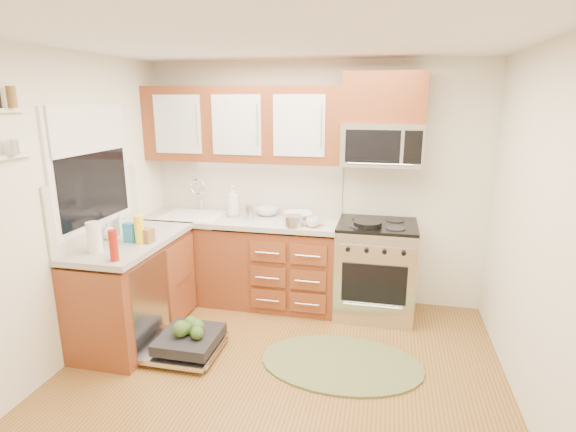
% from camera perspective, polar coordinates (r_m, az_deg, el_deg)
% --- Properties ---
extents(floor, '(3.50, 3.50, 0.00)m').
position_cam_1_polar(floor, '(3.64, -1.73, -21.01)').
color(floor, brown).
rests_on(floor, ground).
extents(ceiling, '(3.50, 3.50, 0.00)m').
position_cam_1_polar(ceiling, '(2.99, -2.13, 21.90)').
color(ceiling, white).
rests_on(ceiling, ground).
extents(wall_back, '(3.50, 0.04, 2.50)m').
position_cam_1_polar(wall_back, '(4.76, 3.36, 4.03)').
color(wall_back, silver).
rests_on(wall_back, ground).
extents(wall_front, '(3.50, 0.04, 2.50)m').
position_cam_1_polar(wall_front, '(1.60, -18.68, -19.23)').
color(wall_front, silver).
rests_on(wall_front, ground).
extents(wall_left, '(0.04, 3.50, 2.50)m').
position_cam_1_polar(wall_left, '(3.90, -27.69, -0.00)').
color(wall_left, silver).
rests_on(wall_left, ground).
extents(wall_right, '(0.04, 3.50, 2.50)m').
position_cam_1_polar(wall_right, '(3.16, 30.60, -3.49)').
color(wall_right, silver).
rests_on(wall_right, ground).
extents(base_cabinet_back, '(2.05, 0.60, 0.85)m').
position_cam_1_polar(base_cabinet_back, '(4.86, -5.87, -5.88)').
color(base_cabinet_back, brown).
rests_on(base_cabinet_back, ground).
extents(base_cabinet_left, '(0.60, 1.25, 0.85)m').
position_cam_1_polar(base_cabinet_left, '(4.38, -18.94, -9.01)').
color(base_cabinet_left, brown).
rests_on(base_cabinet_left, ground).
extents(countertop_back, '(2.07, 0.64, 0.05)m').
position_cam_1_polar(countertop_back, '(4.71, -6.06, -0.50)').
color(countertop_back, '#AFABA0').
rests_on(countertop_back, base_cabinet_back).
extents(countertop_left, '(0.64, 1.27, 0.05)m').
position_cam_1_polar(countertop_left, '(4.21, -19.35, -3.08)').
color(countertop_left, '#AFABA0').
rests_on(countertop_left, base_cabinet_left).
extents(backsplash_back, '(2.05, 0.02, 0.57)m').
position_cam_1_polar(backsplash_back, '(4.91, -5.07, 3.87)').
color(backsplash_back, beige).
rests_on(backsplash_back, ground).
extents(backsplash_left, '(0.02, 1.25, 0.57)m').
position_cam_1_polar(backsplash_left, '(4.30, -23.04, 1.19)').
color(backsplash_left, beige).
rests_on(backsplash_left, ground).
extents(upper_cabinets, '(2.05, 0.35, 0.75)m').
position_cam_1_polar(upper_cabinets, '(4.68, -5.85, 11.53)').
color(upper_cabinets, brown).
rests_on(upper_cabinets, ground).
extents(cabinet_over_mw, '(0.76, 0.35, 0.47)m').
position_cam_1_polar(cabinet_over_mw, '(4.44, 12.13, 14.48)').
color(cabinet_over_mw, brown).
rests_on(cabinet_over_mw, ground).
extents(range, '(0.76, 0.64, 0.95)m').
position_cam_1_polar(range, '(4.60, 11.00, -6.64)').
color(range, silver).
rests_on(range, ground).
extents(microwave, '(0.76, 0.38, 0.40)m').
position_cam_1_polar(microwave, '(4.44, 11.82, 8.86)').
color(microwave, silver).
rests_on(microwave, ground).
extents(sink, '(0.62, 0.50, 0.26)m').
position_cam_1_polar(sink, '(4.91, -11.93, -1.33)').
color(sink, white).
rests_on(sink, ground).
extents(dishwasher, '(0.70, 0.60, 0.20)m').
position_cam_1_polar(dishwasher, '(4.08, -12.87, -15.45)').
color(dishwasher, silver).
rests_on(dishwasher, ground).
extents(window, '(0.03, 1.05, 1.05)m').
position_cam_1_polar(window, '(4.22, -23.70, 5.61)').
color(window, white).
rests_on(window, ground).
extents(window_blind, '(0.02, 0.96, 0.40)m').
position_cam_1_polar(window_blind, '(4.17, -23.88, 10.08)').
color(window_blind, white).
rests_on(window_blind, ground).
extents(shelf_upper, '(0.04, 0.40, 0.03)m').
position_cam_1_polar(shelf_upper, '(3.52, -32.53, 11.24)').
color(shelf_upper, white).
rests_on(shelf_upper, ground).
extents(shelf_lower, '(0.04, 0.40, 0.03)m').
position_cam_1_polar(shelf_lower, '(3.54, -31.87, 6.42)').
color(shelf_lower, white).
rests_on(shelf_lower, ground).
extents(rug, '(1.53, 1.22, 0.02)m').
position_cam_1_polar(rug, '(3.92, 6.75, -18.07)').
color(rug, '#616D3E').
rests_on(rug, ground).
extents(skillet, '(0.36, 0.36, 0.05)m').
position_cam_1_polar(skillet, '(4.32, 10.07, -1.00)').
color(skillet, black).
rests_on(skillet, range).
extents(stock_pot, '(0.21, 0.21, 0.11)m').
position_cam_1_polar(stock_pot, '(4.33, 0.69, -0.66)').
color(stock_pot, silver).
rests_on(stock_pot, countertop_back).
extents(cutting_board, '(0.30, 0.24, 0.02)m').
position_cam_1_polar(cutting_board, '(4.44, 2.78, -0.91)').
color(cutting_board, '#A4814B').
rests_on(cutting_board, countertop_back).
extents(canister, '(0.13, 0.13, 0.16)m').
position_cam_1_polar(canister, '(4.58, -5.02, 0.48)').
color(canister, silver).
rests_on(canister, countertop_back).
extents(paper_towel_roll, '(0.12, 0.12, 0.25)m').
position_cam_1_polar(paper_towel_roll, '(3.91, -23.38, -2.51)').
color(paper_towel_roll, white).
rests_on(paper_towel_roll, countertop_left).
extents(mustard_bottle, '(0.09, 0.09, 0.25)m').
position_cam_1_polar(mustard_bottle, '(4.02, -18.37, -1.63)').
color(mustard_bottle, yellow).
rests_on(mustard_bottle, countertop_left).
extents(red_bottle, '(0.08, 0.08, 0.24)m').
position_cam_1_polar(red_bottle, '(3.65, -21.28, -3.52)').
color(red_bottle, '#A8190E').
rests_on(red_bottle, countertop_left).
extents(wooden_box, '(0.14, 0.11, 0.12)m').
position_cam_1_polar(wooden_box, '(4.05, -17.58, -2.37)').
color(wooden_box, brown).
rests_on(wooden_box, countertop_left).
extents(blue_carton, '(0.12, 0.08, 0.17)m').
position_cam_1_polar(blue_carton, '(4.10, -19.45, -1.99)').
color(blue_carton, teal).
rests_on(blue_carton, countertop_left).
extents(bowl_a, '(0.38, 0.38, 0.07)m').
position_cam_1_polar(bowl_a, '(4.62, 1.33, 0.05)').
color(bowl_a, '#999999').
rests_on(bowl_a, countertop_back).
extents(bowl_b, '(0.29, 0.29, 0.08)m').
position_cam_1_polar(bowl_b, '(4.77, -2.68, 0.56)').
color(bowl_b, '#999999').
rests_on(bowl_b, countertop_back).
extents(cup, '(0.15, 0.15, 0.10)m').
position_cam_1_polar(cup, '(4.32, 3.15, -0.78)').
color(cup, '#999999').
rests_on(cup, countertop_back).
extents(soap_bottle_a, '(0.15, 0.15, 0.33)m').
position_cam_1_polar(soap_bottle_a, '(4.72, -6.98, 1.89)').
color(soap_bottle_a, '#999999').
rests_on(soap_bottle_a, countertop_back).
extents(soap_bottle_b, '(0.11, 0.11, 0.20)m').
position_cam_1_polar(soap_bottle_b, '(4.38, -20.58, -0.85)').
color(soap_bottle_b, '#999999').
rests_on(soap_bottle_b, countertop_left).
extents(soap_bottle_c, '(0.16, 0.16, 0.16)m').
position_cam_1_polar(soap_bottle_c, '(4.24, -21.87, -1.74)').
color(soap_bottle_c, '#999999').
rests_on(soap_bottle_c, countertop_left).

